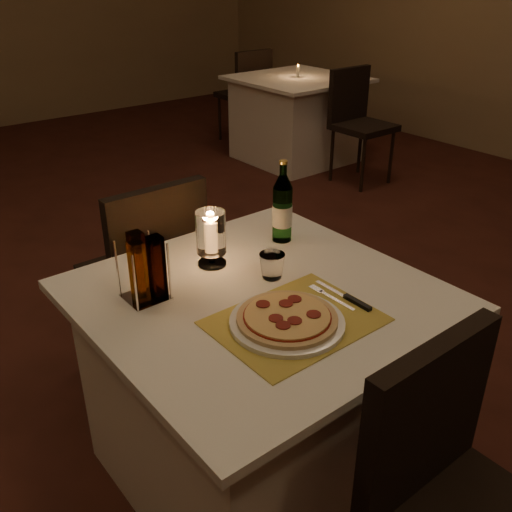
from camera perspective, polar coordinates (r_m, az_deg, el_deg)
floor at (r=2.61m, az=-5.66°, el=-11.97°), size 8.00×10.00×0.02m
main_table at (r=1.95m, az=0.38°, el=-13.02°), size 1.00×1.00×0.74m
chair_near at (r=1.50m, az=19.12°, el=-21.09°), size 0.42×0.42×0.90m
chair_far at (r=2.35m, az=-10.60°, el=-0.67°), size 0.42×0.42×0.90m
placemat at (r=1.61m, az=3.92°, el=-6.51°), size 0.45×0.34×0.00m
plate at (r=1.59m, az=3.12°, el=-6.62°), size 0.32×0.32×0.01m
pizza at (r=1.58m, az=3.13°, el=-6.13°), size 0.28×0.28×0.02m
fork at (r=1.72m, az=7.25°, el=-3.97°), size 0.02×0.18×0.00m
knife at (r=1.71m, az=9.53°, el=-4.31°), size 0.02×0.22×0.01m
tumbler at (r=1.80m, az=1.61°, el=-0.98°), size 0.08×0.08×0.08m
water_bottle at (r=2.02m, az=2.65°, el=4.71°), size 0.07×0.07×0.30m
hurricane_candle at (r=1.85m, az=-4.53°, el=2.18°), size 0.10×0.10×0.19m
cruet_caddy at (r=1.69m, az=-11.08°, el=-1.46°), size 0.12×0.12×0.21m
neighbor_table_right at (r=5.32m, az=4.06°, el=13.53°), size 1.00×1.00×0.74m
neighbor_chair_ra at (r=4.79m, az=10.04°, el=13.81°), size 0.42×0.42×0.90m
neighbor_chair_rb at (r=5.82m, az=-0.82°, el=16.54°), size 0.42×0.42×0.90m
neighbor_candle_right at (r=5.24m, az=4.21°, el=17.93°), size 0.03×0.03×0.11m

